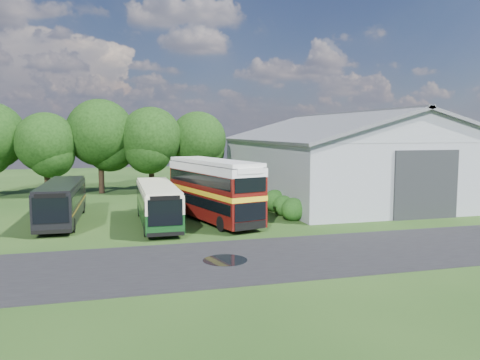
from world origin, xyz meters
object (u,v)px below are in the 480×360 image
object	(u,v)px
storage_shed	(347,154)
bus_green_single	(158,203)
bus_dark_single	(62,201)
bus_maroon_double	(213,191)

from	to	relation	value
storage_shed	bus_green_single	distance (m)	21.16
bus_green_single	bus_dark_single	size ratio (longest dim) A/B	0.98
bus_dark_single	bus_maroon_double	bearing A→B (deg)	-10.59
bus_maroon_double	storage_shed	bearing A→B (deg)	15.63
bus_green_single	bus_dark_single	xyz separation A→B (m)	(-6.34, 2.46, 0.03)
bus_green_single	bus_maroon_double	size ratio (longest dim) A/B	0.96
storage_shed	bus_dark_single	distance (m)	26.24
storage_shed	bus_dark_single	size ratio (longest dim) A/B	2.42
storage_shed	bus_dark_single	xyz separation A→B (m)	(-25.24, -6.67, -2.67)
bus_green_single	storage_shed	bearing A→B (deg)	25.70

